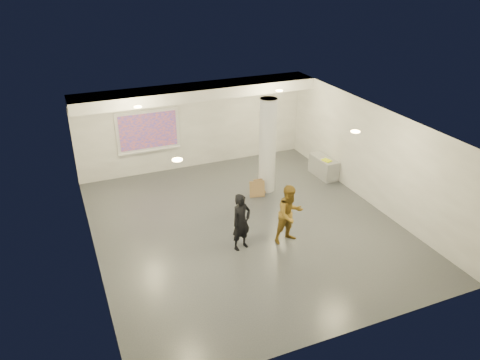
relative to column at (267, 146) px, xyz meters
name	(u,v)px	position (x,y,z in m)	size (l,w,h in m)	color
floor	(246,226)	(-1.50, -1.80, -1.50)	(8.00, 9.00, 0.01)	#3A3D42
ceiling	(246,123)	(-1.50, -1.80, 1.50)	(8.00, 9.00, 0.01)	white
wall_back	(194,125)	(-1.50, 2.70, 0.00)	(8.00, 0.01, 3.00)	beige
wall_front	(343,275)	(-1.50, -6.30, 0.00)	(8.00, 0.01, 3.00)	beige
wall_left	(89,206)	(-5.50, -1.80, 0.00)	(0.01, 9.00, 3.00)	beige
wall_right	(371,155)	(2.50, -1.80, 0.00)	(0.01, 9.00, 3.00)	beige
soffit_band	(197,92)	(-1.50, 2.15, 1.32)	(8.00, 1.10, 0.36)	silver
downlight_nw	(138,107)	(-3.70, 0.70, 1.48)	(0.22, 0.22, 0.02)	#FFD67E
downlight_ne	(279,91)	(0.70, 0.70, 1.48)	(0.22, 0.22, 0.02)	#FFD67E
downlight_sw	(177,160)	(-3.70, -3.30, 1.48)	(0.22, 0.22, 0.02)	#FFD67E
downlight_se	(355,132)	(0.70, -3.30, 1.48)	(0.22, 0.22, 0.02)	#FFD67E
column	(267,146)	(0.00, 0.00, 0.00)	(0.52, 0.52, 3.00)	silver
projection_screen	(148,131)	(-3.10, 2.65, 0.03)	(2.10, 0.13, 1.42)	white
credenza	(324,167)	(2.22, 0.19, -1.17)	(0.47, 1.14, 0.66)	gray
papers_stack	(326,160)	(2.17, 0.02, -0.83)	(0.22, 0.29, 0.02)	silver
postit_pad	(327,160)	(2.16, -0.05, -0.82)	(0.22, 0.30, 0.03)	#EBFF0E
cardboard_back	(257,189)	(-0.47, -0.31, -1.24)	(0.47, 0.04, 0.51)	olive
cardboard_front	(260,186)	(-0.28, -0.15, -1.25)	(0.45, 0.04, 0.49)	olive
woman	(241,222)	(-2.01, -2.71, -0.74)	(0.55, 0.36, 1.52)	black
man	(290,214)	(-0.74, -2.89, -0.70)	(0.78, 0.60, 1.60)	olive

